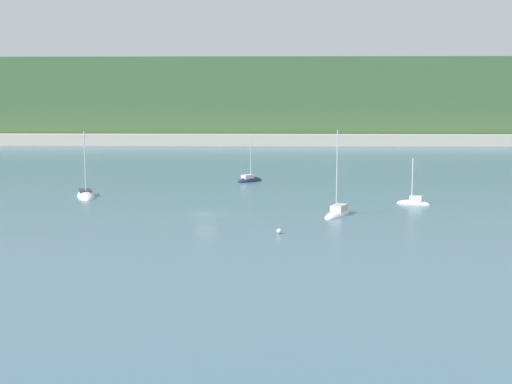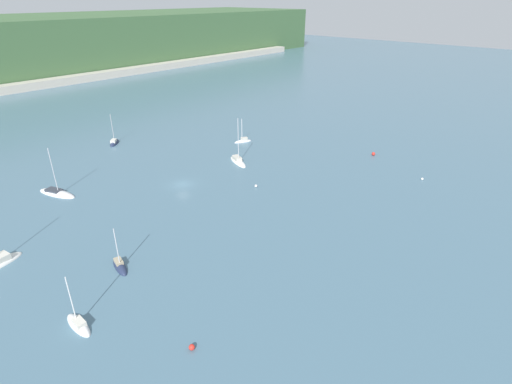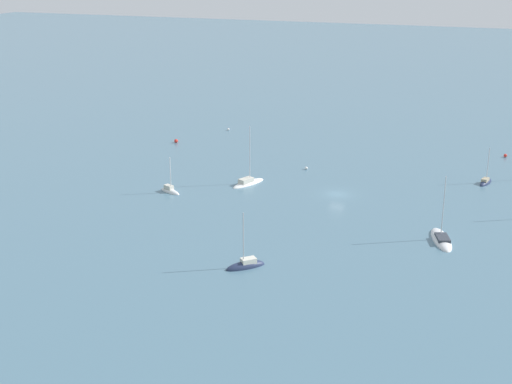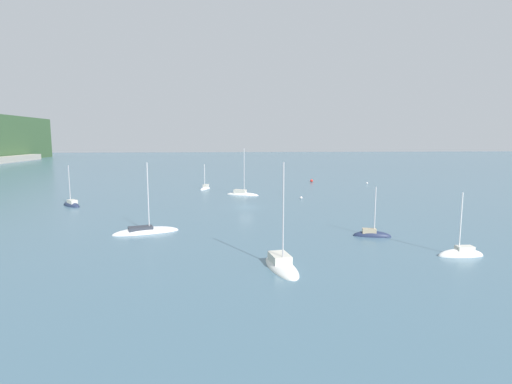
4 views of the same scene
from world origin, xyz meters
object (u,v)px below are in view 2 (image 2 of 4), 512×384
at_px(sailboat_4, 120,266).
at_px(mooring_buoy_1, 256,186).
at_px(mooring_buoy_3, 192,347).
at_px(mooring_buoy_0, 373,154).
at_px(sailboat_1, 114,143).
at_px(sailboat_2, 57,194).
at_px(sailboat_0, 79,325).
at_px(sailboat_6, 238,161).
at_px(mooring_buoy_2, 422,179).
at_px(sailboat_3, 243,141).

relative_size(sailboat_4, mooring_buoy_1, 12.99).
xyz_separation_m(mooring_buoy_1, mooring_buoy_3, (-35.82, -22.25, 0.06)).
bearing_deg(mooring_buoy_0, mooring_buoy_1, 163.57).
xyz_separation_m(sailboat_1, sailboat_2, (-23.52, -18.37, -0.05)).
bearing_deg(mooring_buoy_0, sailboat_0, 179.93).
relative_size(sailboat_6, mooring_buoy_1, 19.82).
bearing_deg(sailboat_0, mooring_buoy_2, -101.01).
bearing_deg(mooring_buoy_1, mooring_buoy_0, -16.43).
bearing_deg(mooring_buoy_2, sailboat_3, 99.27).
xyz_separation_m(mooring_buoy_2, mooring_buoy_3, (-61.82, 1.81, 0.08)).
bearing_deg(sailboat_1, sailboat_0, -168.86).
height_order(sailboat_2, sailboat_3, sailboat_2).
height_order(sailboat_6, mooring_buoy_0, sailboat_6).
height_order(sailboat_1, mooring_buoy_0, sailboat_1).
relative_size(mooring_buoy_1, mooring_buoy_3, 0.82).
height_order(sailboat_0, sailboat_6, sailboat_6).
relative_size(sailboat_3, mooring_buoy_2, 12.85).
bearing_deg(mooring_buoy_0, sailboat_1, 124.05).
relative_size(sailboat_0, sailboat_4, 1.08).
xyz_separation_m(sailboat_1, sailboat_3, (23.50, -24.58, 0.04)).
bearing_deg(mooring_buoy_2, mooring_buoy_3, 178.32).
bearing_deg(mooring_buoy_1, sailboat_6, 58.86).
bearing_deg(sailboat_4, sailboat_6, 125.64).
xyz_separation_m(sailboat_4, mooring_buoy_0, (65.46, -6.61, 0.31)).
xyz_separation_m(sailboat_0, sailboat_6, (49.85, 21.73, 0.06)).
xyz_separation_m(sailboat_1, mooring_buoy_1, (4.87, -45.71, 0.17)).
distance_m(sailboat_6, mooring_buoy_3, 55.28).
relative_size(sailboat_4, mooring_buoy_0, 8.79).
bearing_deg(mooring_buoy_2, sailboat_1, 113.87).
bearing_deg(sailboat_1, mooring_buoy_0, -100.56).
xyz_separation_m(sailboat_6, mooring_buoy_3, (-43.21, -34.49, 0.18)).
bearing_deg(sailboat_3, sailboat_0, 51.76).
height_order(sailboat_0, sailboat_3, sailboat_0).
xyz_separation_m(sailboat_4, mooring_buoy_3, (-2.84, -19.29, 0.24)).
bearing_deg(sailboat_0, sailboat_3, -62.37).
bearing_deg(sailboat_6, sailboat_2, -89.70).
bearing_deg(sailboat_2, sailboat_4, -26.63).
bearing_deg(mooring_buoy_3, sailboat_4, 81.62).
xyz_separation_m(sailboat_6, mooring_buoy_1, (-7.39, -12.23, 0.12)).
bearing_deg(sailboat_6, sailboat_3, 151.57).
distance_m(sailboat_0, sailboat_1, 66.78).
xyz_separation_m(sailboat_2, sailboat_4, (-4.58, -30.31, 0.03)).
relative_size(sailboat_1, mooring_buoy_3, 12.41).
bearing_deg(sailboat_4, sailboat_3, 130.04).
bearing_deg(sailboat_3, mooring_buoy_3, 63.69).
distance_m(sailboat_6, mooring_buoy_2, 40.79).
bearing_deg(mooring_buoy_2, sailboat_6, 117.15).
bearing_deg(sailboat_0, sailboat_4, -54.47).
relative_size(sailboat_3, mooring_buoy_3, 10.00).
bearing_deg(mooring_buoy_1, sailboat_4, -174.86).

